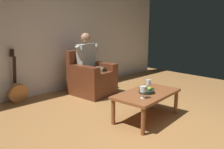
# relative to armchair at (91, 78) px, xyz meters

# --- Properties ---
(ground_plane) EXTENTS (7.59, 7.59, 0.00)m
(ground_plane) POSITION_rel_armchair_xyz_m (0.50, 2.08, -0.33)
(ground_plane) COLOR #9C6B3B
(wall_back) EXTENTS (6.72, 0.06, 2.75)m
(wall_back) POSITION_rel_armchair_xyz_m (0.50, -0.74, 1.04)
(wall_back) COLOR silver
(wall_back) RESTS_ON ground
(armchair) EXTENTS (0.80, 0.88, 0.92)m
(armchair) POSITION_rel_armchair_xyz_m (0.00, 0.00, 0.00)
(armchair) COLOR #5E2E1A
(armchair) RESTS_ON ground
(person_seated) EXTENTS (0.66, 0.59, 1.28)m
(person_seated) POSITION_rel_armchair_xyz_m (0.00, -0.03, 0.35)
(person_seated) COLOR #9FA39D
(person_seated) RESTS_ON ground
(coffee_table) EXTENTS (1.15, 0.73, 0.43)m
(coffee_table) POSITION_rel_armchair_xyz_m (0.21, 1.63, 0.04)
(coffee_table) COLOR brown
(coffee_table) RESTS_ON ground
(guitar) EXTENTS (0.36, 0.23, 1.01)m
(guitar) POSITION_rel_armchair_xyz_m (1.34, -0.53, -0.11)
(guitar) COLOR #B6753D
(guitar) RESTS_ON ground
(wine_glass_near) EXTENTS (0.09, 0.09, 0.18)m
(wine_glass_near) POSITION_rel_armchair_xyz_m (0.47, 1.76, 0.22)
(wine_glass_near) COLOR silver
(wine_glass_near) RESTS_ON coffee_table
(wine_glass_far) EXTENTS (0.08, 0.08, 0.16)m
(wine_glass_far) POSITION_rel_armchair_xyz_m (0.04, 1.52, 0.19)
(wine_glass_far) COLOR silver
(wine_glass_far) RESTS_ON coffee_table
(fruit_bowl) EXTENTS (0.24, 0.24, 0.11)m
(fruit_bowl) POSITION_rel_armchair_xyz_m (0.23, 1.63, 0.13)
(fruit_bowl) COLOR #1C2B24
(fruit_bowl) RESTS_ON coffee_table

